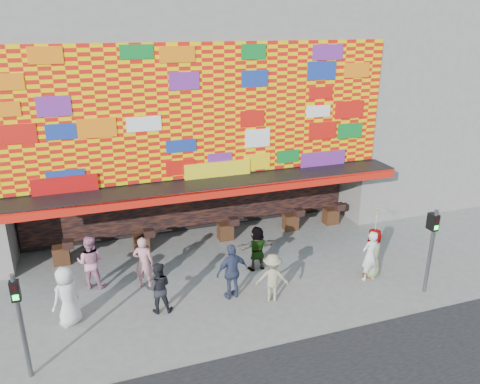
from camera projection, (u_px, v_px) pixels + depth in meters
The scene contains 15 objects.
ground at pixel (238, 301), 15.38m from camera, with size 90.00×90.00×0.00m, color slate.
shop_building at pixel (179, 103), 20.83m from camera, with size 15.20×9.40×10.00m.
neighbor_right at pixel (424, 75), 24.39m from camera, with size 11.00×8.00×12.00m, color gray.
signal_left at pixel (20, 315), 11.51m from camera, with size 0.22×0.20×3.00m.
signal_right at pixel (432, 242), 15.30m from camera, with size 0.22×0.20×3.00m.
ped_a at pixel (67, 296), 13.94m from camera, with size 0.93×0.61×1.91m, color silver.
ped_b at pixel (143, 262), 15.91m from camera, with size 0.68×0.45×1.87m, color #C57F8A.
ped_c at pixel (158, 288), 14.58m from camera, with size 0.82×0.64×1.69m, color black.
ped_d at pixel (272, 278), 15.19m from camera, with size 1.07×0.62×1.66m, color gray.
ped_e at pixel (232, 272), 15.29m from camera, with size 1.13×0.47×1.93m, color #343C5B.
ped_f at pixel (257, 248), 17.10m from camera, with size 1.57×0.50×1.70m, color gray.
ped_g at pixel (373, 253), 16.63m from camera, with size 0.89×0.58×1.82m, color gray.
ped_h at pixel (370, 256), 16.38m from camera, with size 0.68×0.45×1.86m, color silver.
ped_i at pixel (90, 262), 15.92m from camera, with size 0.93×0.72×1.91m, color #CE85A1.
parasol at pixel (377, 220), 16.20m from camera, with size 1.17×1.18×1.89m.
Camera 1 is at (-4.24, -12.50, 8.68)m, focal length 35.00 mm.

